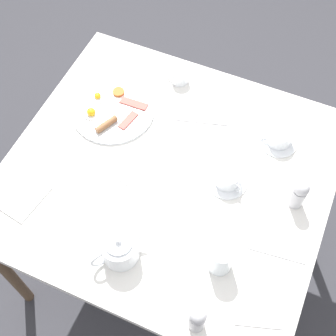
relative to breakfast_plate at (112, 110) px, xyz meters
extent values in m
plane|color=#333338|center=(-0.29, 0.15, -0.77)|extent=(8.00, 8.00, 0.00)
cube|color=silver|center=(-0.29, 0.15, -0.02)|extent=(1.10, 1.01, 0.03)
cylinder|color=brown|center=(-0.79, -0.30, -0.40)|extent=(0.04, 0.04, 0.73)
cylinder|color=brown|center=(0.20, -0.30, -0.40)|extent=(0.04, 0.04, 0.73)
cylinder|color=brown|center=(0.20, 0.61, -0.40)|extent=(0.04, 0.04, 0.73)
cylinder|color=white|center=(0.00, 0.00, 0.00)|extent=(0.31, 0.31, 0.01)
cylinder|color=white|center=(0.07, -0.03, 0.01)|extent=(0.06, 0.06, 0.00)
sphere|color=yellow|center=(0.07, -0.03, 0.02)|extent=(0.02, 0.02, 0.02)
cylinder|color=white|center=(0.06, 0.05, 0.01)|extent=(0.06, 0.06, 0.00)
sphere|color=yellow|center=(0.06, 0.05, 0.02)|extent=(0.03, 0.03, 0.03)
cylinder|color=brown|center=(-0.02, 0.08, 0.02)|extent=(0.06, 0.09, 0.02)
cube|color=#B74C42|center=(-0.08, 0.02, 0.01)|extent=(0.05, 0.09, 0.01)
cube|color=#B74C42|center=(-0.06, -0.06, 0.01)|extent=(0.11, 0.03, 0.01)
cylinder|color=#D16023|center=(0.01, -0.08, 0.01)|extent=(0.04, 0.04, 0.01)
cylinder|color=white|center=(-0.28, 0.49, 0.04)|extent=(0.12, 0.12, 0.09)
cylinder|color=white|center=(-0.28, 0.49, 0.09)|extent=(0.08, 0.08, 0.01)
sphere|color=white|center=(-0.28, 0.49, 0.10)|extent=(0.02, 0.02, 0.02)
cone|color=white|center=(-0.32, 0.43, 0.05)|extent=(0.05, 0.05, 0.04)
torus|color=white|center=(-0.25, 0.54, 0.04)|extent=(0.05, 0.07, 0.07)
cylinder|color=white|center=(-0.49, 0.11, 0.00)|extent=(0.14, 0.14, 0.01)
cylinder|color=white|center=(-0.49, 0.11, 0.03)|extent=(0.09, 0.09, 0.05)
cylinder|color=olive|center=(-0.49, 0.11, 0.02)|extent=(0.08, 0.08, 0.04)
torus|color=white|center=(-0.54, 0.14, 0.03)|extent=(0.04, 0.03, 0.04)
cylinder|color=white|center=(-0.61, -0.12, 0.00)|extent=(0.14, 0.14, 0.01)
cylinder|color=white|center=(-0.61, -0.12, 0.03)|extent=(0.09, 0.09, 0.05)
cylinder|color=olive|center=(-0.61, -0.12, 0.02)|extent=(0.08, 0.08, 0.05)
torus|color=white|center=(-0.56, -0.11, 0.03)|extent=(0.04, 0.01, 0.04)
cylinder|color=white|center=(-0.57, 0.40, 0.05)|extent=(0.07, 0.07, 0.11)
cylinder|color=white|center=(-0.17, -0.24, 0.02)|extent=(0.07, 0.07, 0.05)
torus|color=white|center=(-0.13, -0.24, 0.02)|extent=(0.04, 0.01, 0.04)
cylinder|color=#BCBCC1|center=(-0.73, 0.10, 0.03)|extent=(0.05, 0.05, 0.08)
sphere|color=#BCBCC1|center=(-0.73, 0.10, 0.09)|extent=(0.05, 0.05, 0.05)
cylinder|color=#BCBCC1|center=(-0.58, 0.59, 0.03)|extent=(0.05, 0.05, 0.08)
sphere|color=#BCBCC1|center=(-0.58, 0.59, 0.09)|extent=(0.05, 0.05, 0.05)
cube|color=white|center=(0.09, 0.44, 0.00)|extent=(0.12, 0.17, 0.01)
cube|color=silver|center=(-0.18, 0.25, -0.01)|extent=(0.17, 0.04, 0.00)
cube|color=silver|center=(-0.32, -0.09, -0.01)|extent=(0.21, 0.07, 0.00)
cube|color=silver|center=(-0.74, 0.52, -0.01)|extent=(0.14, 0.06, 0.00)
cube|color=silver|center=(-0.72, 0.30, -0.01)|extent=(0.18, 0.04, 0.00)
camera|label=1|loc=(-0.63, 0.91, 1.37)|focal=50.00mm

